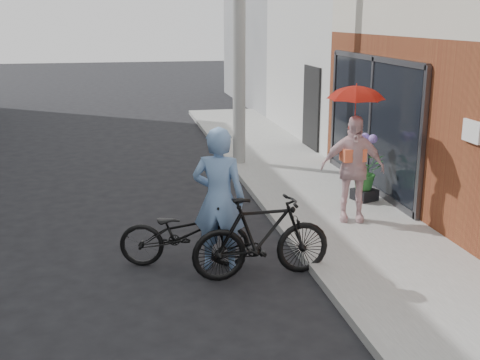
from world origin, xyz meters
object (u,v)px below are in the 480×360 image
object	(u,v)px
kimono_woman	(352,168)
officer	(219,200)
bike_right	(262,237)
planter	(364,194)
bike_left	(184,233)
utility_pole	(239,8)

from	to	relation	value
kimono_woman	officer	bearing A→B (deg)	-135.50
bike_right	planter	distance (m)	3.66
bike_right	officer	bearing A→B (deg)	49.86
planter	bike_left	bearing A→B (deg)	-149.49
officer	bike_left	xyz separation A→B (m)	(-0.45, 0.19, -0.51)
bike_left	utility_pole	bearing A→B (deg)	-7.75
kimono_woman	bike_left	bearing A→B (deg)	-142.79
officer	kimono_woman	world-z (taller)	officer
bike_right	planter	size ratio (longest dim) A/B	4.93
utility_pole	kimono_woman	distance (m)	5.06
bike_left	kimono_woman	bearing A→B (deg)	-58.20
kimono_woman	planter	size ratio (longest dim) A/B	4.59
officer	kimono_woman	distance (m)	2.68
utility_pole	planter	world-z (taller)	utility_pole
bike_right	planter	bearing A→B (deg)	-46.37
utility_pole	bike_left	distance (m)	6.41
bike_left	kimono_woman	distance (m)	3.05
utility_pole	bike_left	size ratio (longest dim) A/B	3.94
bike_left	bike_right	xyz separation A→B (m)	(0.94, -0.58, 0.09)
officer	bike_right	size ratio (longest dim) A/B	1.06
utility_pole	planter	bearing A→B (deg)	-63.38
kimono_woman	planter	bearing A→B (deg)	72.82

